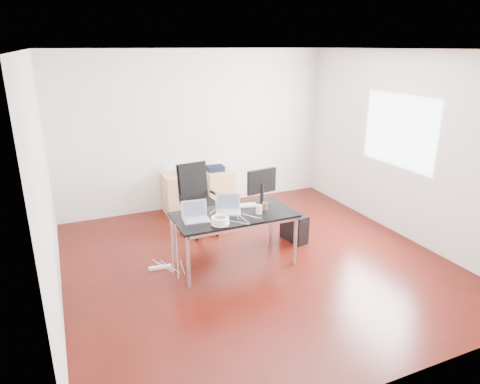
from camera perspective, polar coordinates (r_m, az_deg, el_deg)
name	(u,v)px	position (r m, az deg, el deg)	size (l,w,h in m)	color
room_shell	(260,164)	(5.51, 2.63, 3.80)	(5.00, 5.00, 5.00)	#360A06
desk	(234,217)	(5.69, -0.82, -3.41)	(1.60, 0.80, 0.73)	black
office_chair	(197,196)	(6.75, -5.76, -0.49)	(0.53, 0.55, 1.08)	black
filing_cabinet_left	(179,194)	(7.65, -8.19, -0.24)	(0.50, 0.50, 0.70)	tan
filing_cabinet_right	(219,188)	(7.87, -2.88, 0.48)	(0.50, 0.50, 0.70)	tan
pc_tower	(294,227)	(6.59, 7.25, -4.65)	(0.20, 0.45, 0.44)	black
wastebasket	(193,208)	(7.55, -6.24, -2.13)	(0.24, 0.24, 0.28)	black
power_strip	(160,267)	(5.93, -10.62, -9.84)	(0.30, 0.06, 0.04)	white
laptop_left	(196,216)	(5.48, -5.94, -3.16)	(0.36, 0.29, 0.23)	silver
laptop_right	(228,208)	(5.70, -1.57, -2.17)	(0.40, 0.36, 0.23)	silver
monitor	(262,185)	(5.91, 2.90, 0.92)	(0.45, 0.26, 0.51)	black
keyboard	(241,206)	(5.91, 0.08, -1.85)	(0.44, 0.14, 0.02)	white
cup_white	(259,209)	(5.65, 2.53, -2.34)	(0.08, 0.08, 0.12)	white
cup_brown	(265,206)	(5.80, 3.33, -1.88)	(0.08, 0.08, 0.10)	brown
cable_coil	(220,221)	(5.31, -2.68, -3.86)	(0.24, 0.24, 0.11)	white
power_adapter	(223,221)	(5.40, -2.32, -3.90)	(0.07, 0.07, 0.03)	white
speaker	(179,169)	(7.56, -8.15, 3.02)	(0.09, 0.08, 0.18)	#9E9E9E
navy_garment	(215,168)	(7.72, -3.32, 3.17)	(0.30, 0.24, 0.09)	black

